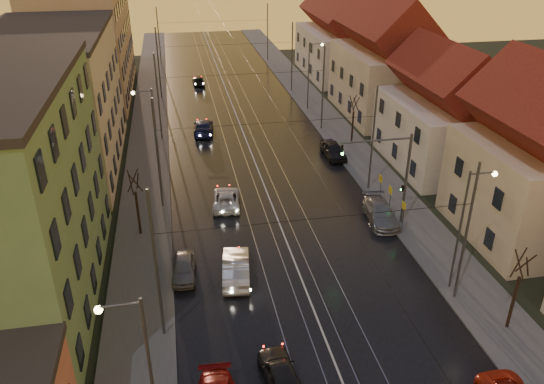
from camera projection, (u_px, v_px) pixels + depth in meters
road at (242, 131)px, 57.69m from camera, size 16.00×120.00×0.04m
sidewalk_left at (149, 137)px, 56.01m from camera, size 4.00×120.00×0.15m
sidewalk_right at (331, 125)px, 59.32m from camera, size 4.00×120.00×0.15m
tram_rail_0 at (222, 132)px, 57.31m from camera, size 0.06×120.00×0.03m
tram_rail_1 at (235, 131)px, 57.55m from camera, size 0.06×120.00×0.03m
tram_rail_2 at (249, 130)px, 57.80m from camera, size 0.06×120.00×0.03m
tram_rail_3 at (262, 129)px, 58.04m from camera, size 0.06×120.00×0.03m
apartment_left_2 at (54, 103)px, 46.83m from camera, size 10.00×20.00×12.00m
apartment_left_3 at (86, 39)px, 67.40m from camera, size 10.00×24.00×14.00m
house_right_1 at (537, 166)px, 36.15m from camera, size 8.67×10.20×10.80m
house_right_2 at (445, 116)px, 47.90m from camera, size 9.18×12.24×9.20m
house_right_3 at (385, 64)px, 60.51m from camera, size 9.18×14.28×11.50m
house_right_4 at (338, 41)px, 76.62m from camera, size 9.18×16.32×10.00m
catenary_pole_l_1 at (156, 268)px, 27.09m from camera, size 0.16×0.16×9.00m
catenary_pole_r_1 at (466, 235)px, 29.93m from camera, size 0.16×0.16×9.00m
catenary_pole_l_2 at (158, 155)px, 40.23m from camera, size 0.16×0.16×9.00m
catenary_pole_r_2 at (373, 140)px, 43.07m from camera, size 0.16×0.16×9.00m
catenary_pole_l_3 at (158, 98)px, 53.36m from camera, size 0.16×0.16×9.00m
catenary_pole_r_3 at (323, 89)px, 56.21m from camera, size 0.16×0.16×9.00m
catenary_pole_l_4 at (158, 63)px, 66.50m from camera, size 0.16×0.16×9.00m
catenary_pole_r_4 at (292, 58)px, 69.35m from camera, size 0.16×0.16×9.00m
catenary_pole_l_5 at (159, 36)px, 82.27m from camera, size 0.16×0.16×9.00m
catenary_pole_r_5 at (268, 33)px, 85.11m from camera, size 0.16×0.16×9.00m
street_lamp_0 at (141, 363)px, 20.70m from camera, size 1.75×0.32×8.00m
street_lamp_1 at (466, 219)px, 30.72m from camera, size 1.75×0.32×8.00m
street_lamp_2 at (151, 124)px, 45.22m from camera, size 1.75×0.32×8.00m
street_lamp_3 at (311, 69)px, 62.25m from camera, size 1.75×0.32×8.00m
traffic_light_mast at (394, 169)px, 37.67m from camera, size 5.30×0.32×7.20m
bare_tree_0 at (137, 205)px, 37.37m from camera, size 1.09×1.09×5.11m
bare_tree_1 at (515, 293)px, 28.49m from camera, size 1.09×1.09×5.11m
bare_tree_2 at (353, 121)px, 53.04m from camera, size 1.09×1.09×5.11m
driving_car_0 at (281, 375)px, 25.66m from camera, size 1.96×4.20×1.39m
driving_car_1 at (236, 267)px, 33.51m from camera, size 2.20×4.89×1.56m
driving_car_2 at (226, 199)px, 42.19m from camera, size 2.61×4.71×1.25m
driving_car_3 at (203, 127)px, 56.76m from camera, size 2.43×5.09×1.43m
driving_car_4 at (198, 81)px, 73.74m from camera, size 1.63×3.76×1.26m
parked_left_3 at (184, 267)px, 33.77m from camera, size 1.73×3.77×1.25m
parked_right_1 at (381, 213)px, 39.95m from camera, size 2.44×5.05×1.42m
parked_right_2 at (333, 150)px, 50.90m from camera, size 1.87×4.41×1.49m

